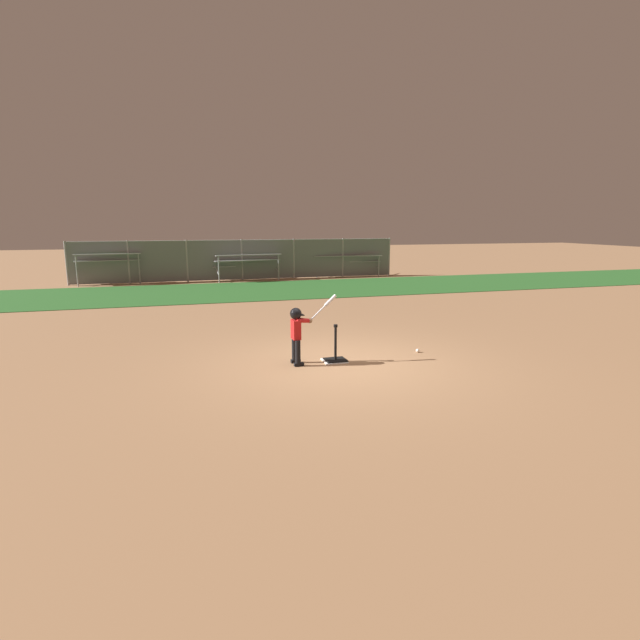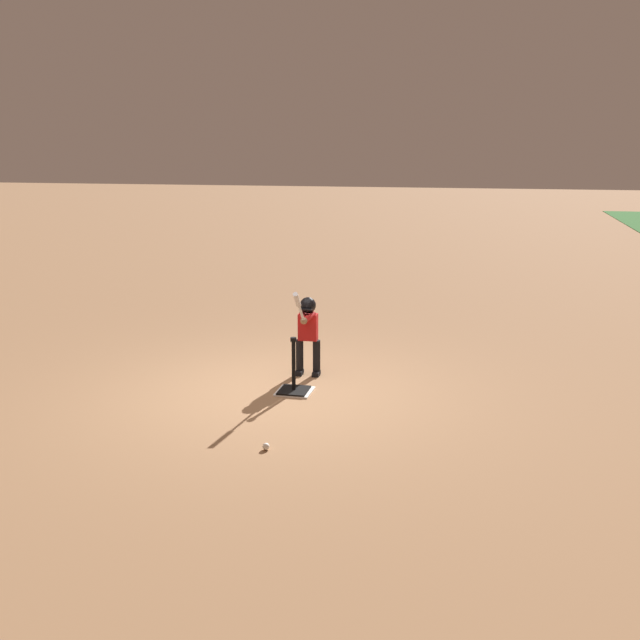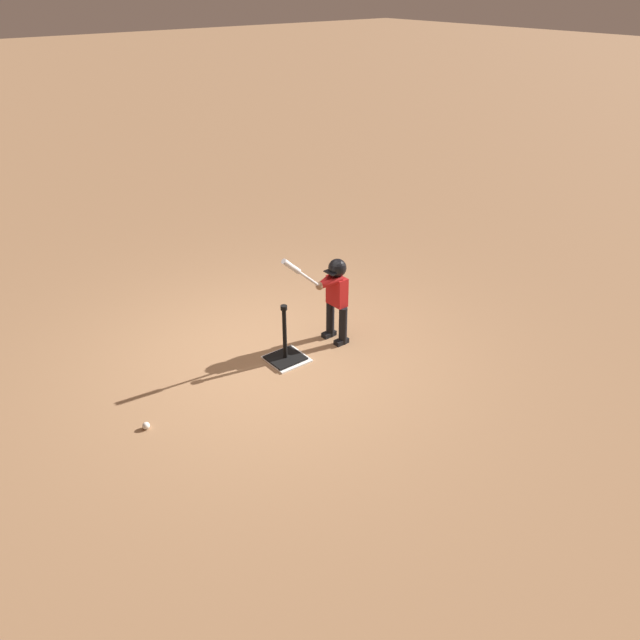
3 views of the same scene
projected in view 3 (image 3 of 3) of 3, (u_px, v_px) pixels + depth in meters
name	position (u px, v px, depth m)	size (l,w,h in m)	color
ground_plane	(269.00, 355.00, 7.40)	(90.00, 90.00, 0.00)	#99704C
home_plate	(287.00, 359.00, 7.29)	(0.44, 0.44, 0.02)	white
batting_tee	(285.00, 352.00, 7.24)	(0.40, 0.36, 0.72)	black
batter_child	(335.00, 290.00, 7.35)	(0.90, 0.34, 1.29)	black
baseball	(146.00, 426.00, 6.18)	(0.07, 0.07, 0.07)	white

